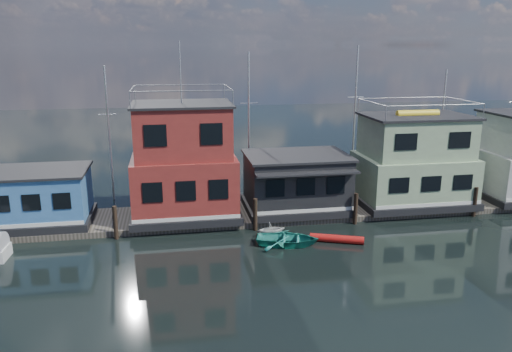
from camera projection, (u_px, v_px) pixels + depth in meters
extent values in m
plane|color=black|center=(364.00, 290.00, 25.25)|extent=(160.00, 160.00, 0.00)
cube|color=#595147|center=(302.00, 211.00, 36.63)|extent=(48.00, 5.00, 0.40)
cube|color=black|center=(43.00, 219.00, 33.51)|extent=(6.40, 4.90, 0.50)
cube|color=#3E74B4|center=(40.00, 194.00, 33.07)|extent=(6.00, 4.50, 3.00)
cube|color=black|center=(38.00, 171.00, 32.66)|extent=(6.30, 4.80, 0.16)
cube|color=black|center=(186.00, 211.00, 35.10)|extent=(7.40, 5.90, 0.50)
cube|color=maroon|center=(185.00, 182.00, 34.56)|extent=(7.00, 5.50, 3.74)
cube|color=maroon|center=(183.00, 131.00, 33.64)|extent=(6.30, 4.95, 3.46)
cube|color=black|center=(182.00, 104.00, 33.18)|extent=(6.65, 5.23, 0.16)
cylinder|color=silver|center=(180.00, 72.00, 32.65)|extent=(0.08, 0.08, 4.00)
cube|color=black|center=(296.00, 205.00, 36.43)|extent=(7.40, 5.40, 0.50)
cube|color=black|center=(296.00, 180.00, 35.93)|extent=(7.00, 5.00, 3.40)
cube|color=black|center=(297.00, 155.00, 35.48)|extent=(7.30, 5.30, 0.16)
cube|color=black|center=(307.00, 173.00, 32.96)|extent=(7.00, 1.20, 0.12)
cube|color=black|center=(411.00, 199.00, 37.93)|extent=(8.40, 5.90, 0.50)
cube|color=#93B085|center=(413.00, 176.00, 37.47)|extent=(8.00, 5.50, 3.12)
cube|color=#93B085|center=(416.00, 137.00, 36.71)|extent=(7.20, 4.95, 2.88)
cube|color=black|center=(417.00, 116.00, 36.32)|extent=(7.60, 5.23, 0.16)
cylinder|color=yellow|center=(418.00, 114.00, 36.28)|extent=(3.20, 0.56, 0.56)
cylinder|color=#2D2116|center=(115.00, 223.00, 31.56)|extent=(0.28, 0.28, 2.20)
cylinder|color=#2D2116|center=(255.00, 215.00, 33.06)|extent=(0.28, 0.28, 2.20)
cylinder|color=#2D2116|center=(356.00, 209.00, 34.23)|extent=(0.28, 0.28, 2.20)
cylinder|color=#2D2116|center=(475.00, 202.00, 35.73)|extent=(0.28, 0.28, 2.20)
cylinder|color=silver|center=(109.00, 135.00, 38.72)|extent=(0.16, 0.16, 10.50)
cylinder|color=silver|center=(108.00, 114.00, 38.32)|extent=(1.40, 0.06, 0.06)
cylinder|color=silver|center=(249.00, 124.00, 40.43)|extent=(0.16, 0.16, 11.50)
cylinder|color=silver|center=(249.00, 103.00, 39.99)|extent=(1.40, 0.06, 0.06)
cylinder|color=silver|center=(355.00, 119.00, 41.87)|extent=(0.16, 0.16, 12.00)
cylinder|color=silver|center=(356.00, 97.00, 41.41)|extent=(1.40, 0.06, 0.06)
cylinder|color=silver|center=(441.00, 128.00, 43.46)|extent=(0.16, 0.16, 10.00)
cylinder|color=silver|center=(443.00, 111.00, 43.07)|extent=(1.40, 0.06, 0.06)
imported|color=teal|center=(288.00, 239.00, 30.77)|extent=(4.44, 3.67, 0.80)
imported|color=silver|center=(271.00, 229.00, 32.17)|extent=(1.99, 1.77, 0.97)
cylinder|color=red|center=(337.00, 239.00, 31.21)|extent=(3.29, 1.67, 0.49)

